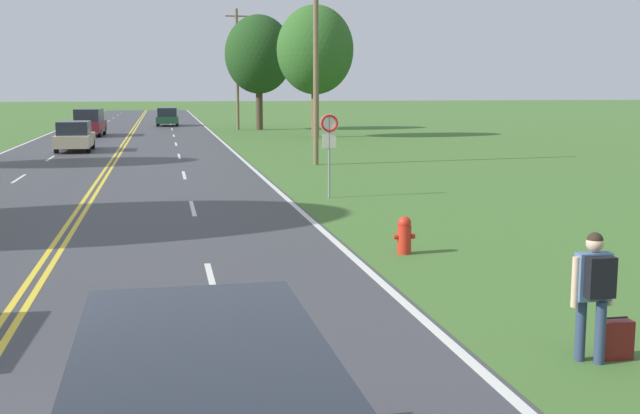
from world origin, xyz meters
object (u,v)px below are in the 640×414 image
Objects in this scene: tree_right_cluster at (259,55)px; car_champagne_sedan_mid_near at (75,136)px; suitcase at (616,340)px; traffic_sign at (329,134)px; tree_mid_treeline at (315,50)px; car_dark_green_van_receding at (168,116)px; hitchhiker_person at (594,284)px; car_maroon_van_mid_far at (89,122)px; fire_hydrant at (404,235)px.

car_champagne_sedan_mid_near is (-12.65, -20.48, -5.30)m from tree_right_cluster.
suitcase is 15.75m from traffic_sign.
tree_mid_treeline is 1.95× the size of car_champagne_sedan_mid_near.
tree_mid_treeline is at bearing 30.13° from car_dark_green_van_receding.
suitcase is 0.21× the size of traffic_sign.
tree_mid_treeline reaches higher than hitchhiker_person.
tree_right_cluster reaches higher than car_champagne_sedan_mid_near.
tree_mid_treeline is 17.05m from car_maroon_van_mid_far.
hitchhiker_person reaches higher than car_champagne_sedan_mid_near.
tree_right_cluster is at bearing 86.19° from traffic_sign.
tree_mid_treeline is at bearing -5.23° from suitcase.
traffic_sign is 0.54× the size of car_maroon_van_mid_far.
fire_hydrant is 45.15m from car_maroon_van_mid_far.
hitchhiker_person is 38.18m from car_champagne_sedan_mid_near.
traffic_sign is at bearing 88.59° from fire_hydrant.
fire_hydrant is 0.09× the size of tree_right_cluster.
car_dark_green_van_receding is at bearing 132.09° from tree_right_cluster.
tree_mid_treeline is 1.84× the size of car_maroon_van_mid_far.
tree_right_cluster is at bearing 86.61° from fire_hydrant.
hitchhiker_person is 6.99m from fire_hydrant.
tree_mid_treeline is at bearing -76.20° from tree_right_cluster.
tree_mid_treeline reaches higher than car_champagne_sedan_mid_near.
suitcase is at bearing -96.01° from tree_mid_treeline.
tree_mid_treeline is 2.16× the size of car_dark_green_van_receding.
car_champagne_sedan_mid_near reaches higher than fire_hydrant.
car_dark_green_van_receding is at bearing 4.94° from hitchhiker_person.
suitcase is (0.40, 0.10, -0.78)m from hitchhiker_person.
car_maroon_van_mid_far reaches higher than hitchhiker_person.
tree_mid_treeline is at bearing -103.40° from car_maroon_van_mid_far.
car_maroon_van_mid_far is at bearing 102.88° from fire_hydrant.
hitchhiker_person is at bearing -166.18° from car_maroon_van_mid_far.
fire_hydrant is 0.17× the size of car_champagne_sedan_mid_near.
car_maroon_van_mid_far is (-10.07, 44.01, 0.61)m from fire_hydrant.
hitchhiker_person is 2.10× the size of fire_hydrant.
suitcase is at bearing -83.89° from fire_hydrant.
traffic_sign is at bearing 2.68° from suitcase.
suitcase is at bearing -165.72° from car_maroon_van_mid_far.
traffic_sign is at bearing 7.54° from car_dark_green_van_receding.
car_dark_green_van_receding is (-10.06, 18.97, -5.17)m from tree_mid_treeline.
fire_hydrant is 0.30× the size of traffic_sign.
car_maroon_van_mid_far is at bearing 164.31° from tree_mid_treeline.
hitchhiker_person is at bearing -165.01° from car_champagne_sedan_mid_near.
fire_hydrant is 40.40m from tree_mid_treeline.
fire_hydrant is 0.09× the size of tree_mid_treeline.
traffic_sign is (0.22, 8.78, 1.60)m from fire_hydrant.
car_champagne_sedan_mid_near is at bearing -8.13° from car_dark_green_van_receding.
car_maroon_van_mid_far is at bearing 12.77° from suitcase.
tree_right_cluster reaches higher than car_dark_green_van_receding.
suitcase is 0.70× the size of fire_hydrant.
tree_mid_treeline is at bearing -5.70° from hitchhiker_person.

